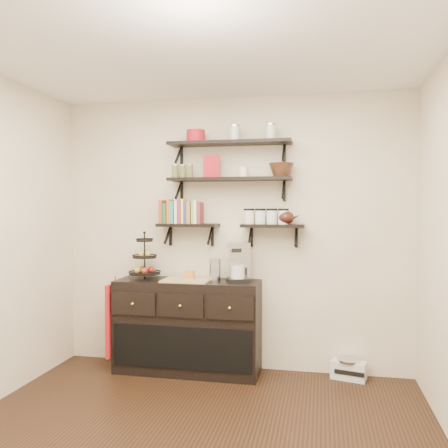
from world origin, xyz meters
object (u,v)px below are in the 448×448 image
(fruit_stand, at_px, (145,263))
(coffee_maker, at_px, (239,263))
(radio, at_px, (349,369))
(sideboard, at_px, (188,326))

(fruit_stand, distance_m, coffee_maker, 0.94)
(radio, bearing_deg, fruit_stand, -162.28)
(sideboard, bearing_deg, radio, 4.16)
(sideboard, xyz_separation_m, radio, (1.53, 0.11, -0.36))
(coffee_maker, distance_m, radio, 1.43)
(fruit_stand, xyz_separation_m, radio, (1.97, 0.11, -0.96))
(coffee_maker, bearing_deg, radio, -12.67)
(fruit_stand, xyz_separation_m, coffee_maker, (0.94, 0.02, 0.03))
(sideboard, bearing_deg, fruit_stand, 179.61)
(sideboard, relative_size, fruit_stand, 3.10)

